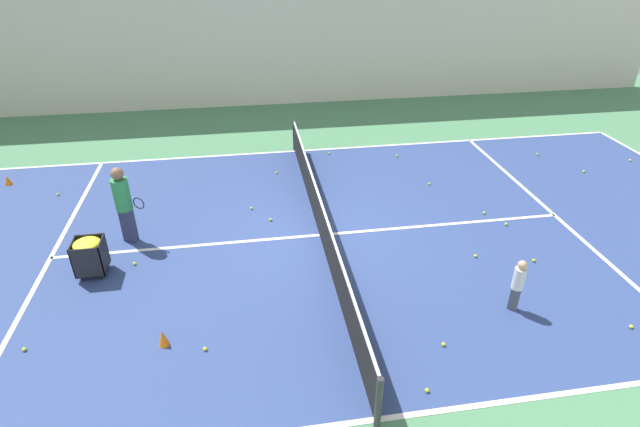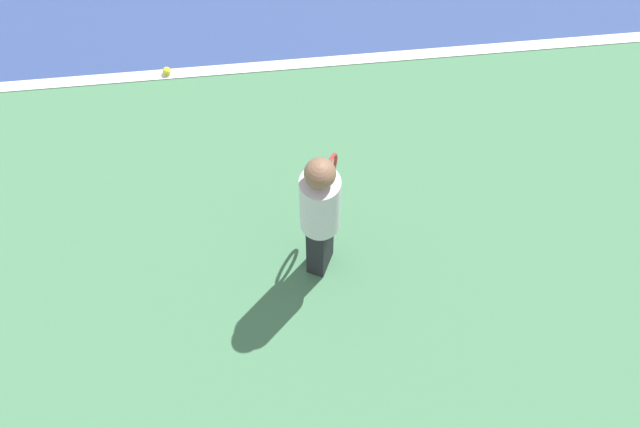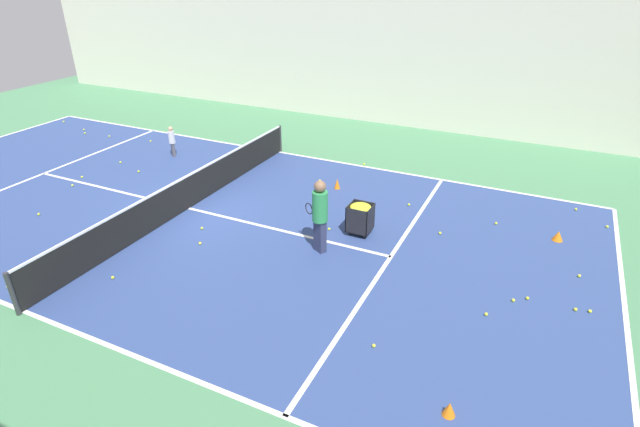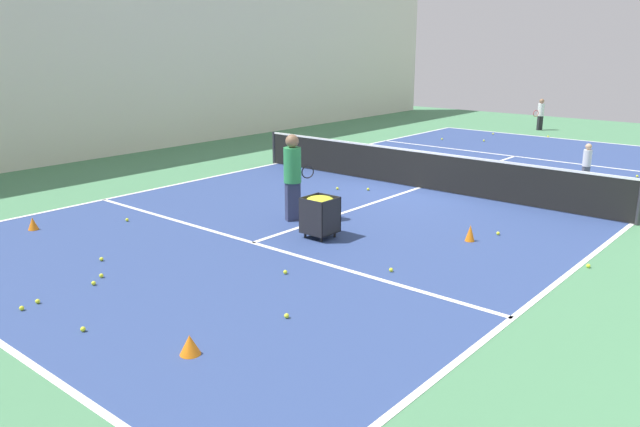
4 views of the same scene
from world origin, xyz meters
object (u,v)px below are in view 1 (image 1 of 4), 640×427
(ball_cart, at_px, (88,251))
(training_cone_1, at_px, (8,180))
(coach_at_net, at_px, (123,200))
(tennis_net, at_px, (320,217))
(child_midcourt, at_px, (518,282))

(ball_cart, height_order, training_cone_1, ball_cart)
(coach_at_net, bearing_deg, training_cone_1, 164.30)
(tennis_net, distance_m, coach_at_net, 4.39)
(child_midcourt, height_order, training_cone_1, child_midcourt)
(tennis_net, bearing_deg, ball_cart, 98.69)
(ball_cart, xyz_separation_m, training_cone_1, (4.76, 3.35, -0.45))
(training_cone_1, bearing_deg, ball_cart, -144.85)
(coach_at_net, relative_size, child_midcourt, 1.67)
(tennis_net, height_order, training_cone_1, tennis_net)
(ball_cart, distance_m, training_cone_1, 5.84)
(tennis_net, xyz_separation_m, coach_at_net, (0.47, 4.33, 0.54))
(tennis_net, relative_size, child_midcourt, 9.64)
(coach_at_net, distance_m, training_cone_1, 5.35)
(tennis_net, xyz_separation_m, ball_cart, (-0.75, 4.89, 0.07))
(child_midcourt, relative_size, training_cone_1, 4.34)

